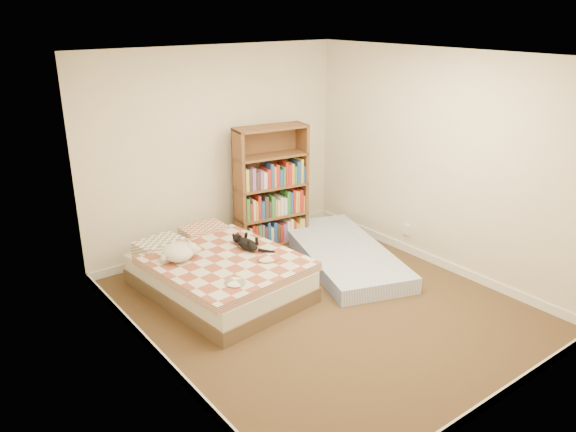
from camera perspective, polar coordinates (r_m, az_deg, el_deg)
room at (r=5.41m, az=3.61°, el=2.05°), size 3.51×4.01×2.51m
bed at (r=6.11m, az=-7.20°, el=-5.71°), size 1.50×1.95×0.49m
bookshelf at (r=7.18m, az=-1.81°, el=1.46°), size 0.97×0.45×1.54m
floor_mattress at (r=6.84m, az=5.59°, el=-3.86°), size 1.56×2.27×0.19m
black_cat at (r=6.11m, az=-4.29°, el=-2.78°), size 0.19×0.56×0.13m
white_dog at (r=5.91m, az=-11.01°, el=-3.64°), size 0.44×0.46×0.17m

